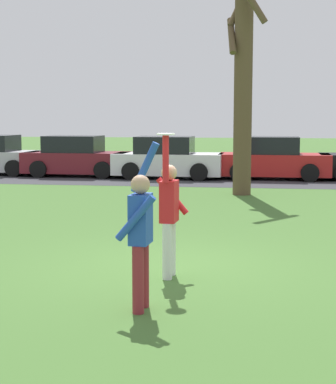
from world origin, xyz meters
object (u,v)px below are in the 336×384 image
Objects in this scene: parked_car_white at (168,159)px; bare_tree_tall at (243,82)px; person_defender at (141,231)px; frisbee_disc at (166,134)px; parked_car_red at (273,160)px; person_catcher at (169,211)px; parked_car_maroon at (76,158)px.

bare_tree_tall reaches higher than parked_car_white.
frisbee_disc is at bearing 0.00° from person_defender.
parked_car_red is at bearing 78.11° from bare_tree_tall.
person_catcher is at bearing 85.97° from frisbee_disc.
person_defender is 16.24m from parked_car_white.
parked_car_maroon and parked_car_red have the same top height.
person_catcher is 0.50× the size of parked_car_maroon.
bare_tree_tall reaches higher than parked_car_maroon.
bare_tree_tall is at bearing 179.69° from person_catcher.
person_catcher is at bearing -94.35° from bare_tree_tall.
parked_car_white is 6.07m from bare_tree_tall.
person_catcher is 0.30× the size of bare_tree_tall.
bare_tree_tall is at bearing -35.54° from parked_car_maroon.
parked_car_red is (1.79, 14.83, -0.25)m from person_catcher.
parked_car_white is at bearing 11.34° from person_defender.
parked_car_white is at bearing -174.29° from parked_car_red.
person_catcher reaches higher than person_defender.
bare_tree_tall is at bearing -0.27° from person_defender.
parked_car_maroon is 7.64m from parked_car_red.
frisbee_disc reaches higher than parked_car_maroon.
person_defender is 8.09× the size of frisbee_disc.
parked_car_maroon is at bearing -178.77° from parked_car_red.
frisbee_disc is 0.06× the size of parked_car_white.
parked_car_red is at bearing 177.15° from person_catcher.
parked_car_maroon is at bearing 23.30° from person_defender.
parked_car_white is at bearing -3.62° from parked_car_maroon.
frisbee_disc is at bearing -80.44° from parked_car_white.
person_catcher is 15.94m from parked_car_maroon.
parked_car_white is at bearing -167.44° from person_catcher.
parked_car_red is (1.90, 16.42, -0.25)m from person_defender.
bare_tree_tall is at bearing -100.67° from parked_car_red.
bare_tree_tall is at bearing 85.66° from frisbee_disc.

